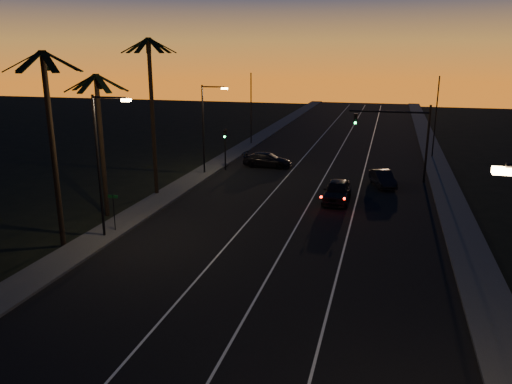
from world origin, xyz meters
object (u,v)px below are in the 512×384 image
(signal_mast, at_px, (401,129))
(right_car, at_px, (383,179))
(cross_car, at_px, (267,160))
(lead_car, at_px, (337,191))

(signal_mast, distance_m, right_car, 4.89)
(right_car, height_order, cross_car, cross_car)
(lead_car, bearing_deg, cross_car, 127.89)
(right_car, bearing_deg, lead_car, -120.71)
(signal_mast, height_order, cross_car, signal_mast)
(lead_car, bearing_deg, right_car, 59.29)
(lead_car, xyz_separation_m, cross_car, (-8.31, 10.68, -0.12))
(signal_mast, bearing_deg, right_car, -117.87)
(signal_mast, height_order, lead_car, signal_mast)
(signal_mast, relative_size, cross_car, 1.41)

